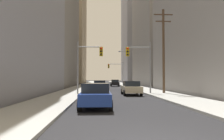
{
  "coord_description": "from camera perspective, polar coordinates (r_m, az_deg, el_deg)",
  "views": [
    {
      "loc": [
        -1.66,
        -5.94,
        1.82
      ],
      "look_at": [
        0.0,
        24.2,
        2.95
      ],
      "focal_mm": 35.7,
      "sensor_mm": 36.0,
      "label": 1
    }
  ],
  "objects": [
    {
      "name": "utility_pole_right",
      "position": [
        26.56,
        13.05,
        5.22
      ],
      "size": [
        2.2,
        0.28,
        9.85
      ],
      "color": "brown",
      "rests_on": "ground"
    },
    {
      "name": "traffic_signal_near_right",
      "position": [
        25.74,
        7.16,
        2.73
      ],
      "size": [
        2.9,
        0.44,
        6.0
      ],
      "color": "gray",
      "rests_on": "ground"
    },
    {
      "name": "street_lamp_right",
      "position": [
        44.65,
        3.98,
        1.34
      ],
      "size": [
        2.32,
        0.32,
        7.5
      ],
      "color": "gray",
      "rests_on": "ground"
    },
    {
      "name": "building_left_mid_office",
      "position": [
        58.07,
        -21.92,
        12.37
      ],
      "size": [
        23.94,
        27.81,
        32.45
      ],
      "primitive_type": "cube",
      "color": "gray",
      "rests_on": "ground"
    },
    {
      "name": "traffic_signal_near_left",
      "position": [
        25.36,
        -6.03,
        2.79
      ],
      "size": [
        2.91,
        0.44,
        6.0
      ],
      "color": "gray",
      "rests_on": "ground"
    },
    {
      "name": "sedan_navy",
      "position": [
        32.51,
        -3.25,
        -3.99
      ],
      "size": [
        1.95,
        4.26,
        1.52
      ],
      "color": "#141E4C",
      "rests_on": "ground"
    },
    {
      "name": "sidewalk_left",
      "position": [
        56.09,
        -6.94,
        -3.92
      ],
      "size": [
        3.63,
        160.0,
        0.15
      ],
      "primitive_type": "cube",
      "color": "#9E9E99",
      "rests_on": "ground"
    },
    {
      "name": "sedan_black",
      "position": [
        50.59,
        0.72,
        -3.34
      ],
      "size": [
        1.95,
        4.22,
        1.52
      ],
      "color": "black",
      "rests_on": "ground"
    },
    {
      "name": "building_right_far_highrise",
      "position": [
        102.74,
        10.25,
        16.94
      ],
      "size": [
        24.87,
        24.63,
        70.73
      ],
      "primitive_type": "cube",
      "color": "#93939E",
      "rests_on": "ground"
    },
    {
      "name": "sedan_beige",
      "position": [
        24.32,
        4.94,
        -4.61
      ],
      "size": [
        1.95,
        4.23,
        1.52
      ],
      "color": "#C6B793",
      "rests_on": "ground"
    },
    {
      "name": "traffic_signal_far_right",
      "position": [
        55.41,
        1.14,
        0.16
      ],
      "size": [
        3.88,
        0.44,
        6.0
      ],
      "color": "gray",
      "rests_on": "ground"
    },
    {
      "name": "building_right_mid_block",
      "position": [
        60.8,
        14.44,
        12.5
      ],
      "size": [
        15.73,
        23.92,
        34.26
      ],
      "primitive_type": "cube",
      "color": "gray",
      "rests_on": "ground"
    },
    {
      "name": "sidewalk_right",
      "position": [
        56.4,
        4.0,
        -3.92
      ],
      "size": [
        3.63,
        160.0,
        0.15
      ],
      "primitive_type": "cube",
      "color": "#9E9E99",
      "rests_on": "ground"
    },
    {
      "name": "building_left_far_tower",
      "position": [
        99.23,
        -14.47,
        13.43
      ],
      "size": [
        25.1,
        27.24,
        56.72
      ],
      "primitive_type": "cube",
      "color": "tan",
      "rests_on": "ground"
    },
    {
      "name": "sedan_blue",
      "position": [
        13.68,
        -4.23,
        -6.53
      ],
      "size": [
        1.95,
        4.2,
        1.52
      ],
      "color": "navy",
      "rests_on": "ground"
    }
  ]
}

